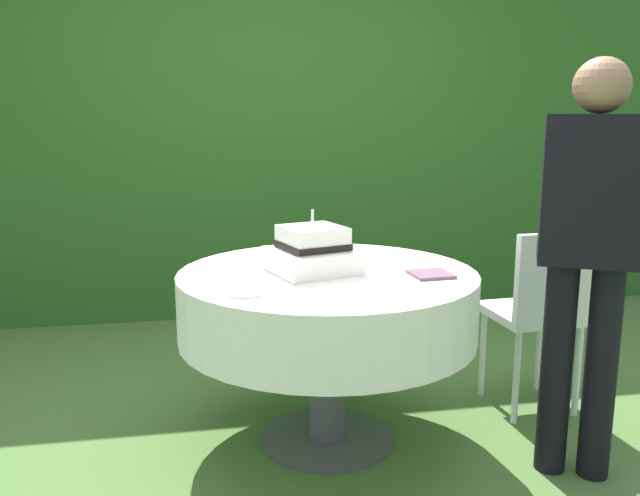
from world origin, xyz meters
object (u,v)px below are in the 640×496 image
Objects in this scene: cake_table at (327,305)px; napkin_stack at (431,274)px; serving_plate_near at (302,254)px; serving_plate_left at (324,248)px; garden_chair at (542,303)px; standing_person at (589,243)px; serving_plate_far at (244,292)px; serving_plate_right at (227,264)px; wedding_cake at (313,251)px.

napkin_stack is (0.40, -0.15, 0.15)m from cake_table.
napkin_stack is (0.45, -0.49, 0.00)m from serving_plate_near.
cake_table is at bearing -99.14° from serving_plate_left.
cake_table is 1.04m from garden_chair.
standing_person reaches higher than napkin_stack.
serving_plate_near is 1.25m from standing_person.
serving_plate_far and serving_plate_right have the same top height.
napkin_stack is 0.18× the size of garden_chair.
cake_table is 1.05m from standing_person.
wedding_cake is 3.48× the size of serving_plate_near.
cake_table is at bearing -25.01° from serving_plate_right.
serving_plate_near is at bearing 89.71° from wedding_cake.
standing_person reaches higher than garden_chair.
wedding_cake is 3.07× the size of serving_plate_right.
serving_plate_near is 1.14m from garden_chair.
serving_plate_right is 0.88m from napkin_stack.
serving_plate_near is at bearing 23.18° from serving_plate_right.
napkin_stack is at bearing -159.15° from garden_chair.
serving_plate_near is 0.87× the size of serving_plate_far.
serving_plate_left is (0.13, 0.44, -0.08)m from wedding_cake.
wedding_cake is at bearing 45.12° from serving_plate_far.
serving_plate_near and serving_plate_right have the same top height.
napkin_stack reaches higher than serving_plate_left.
wedding_cake is 0.40m from serving_plate_right.
wedding_cake is 0.49m from napkin_stack.
napkin_stack is at bearing -20.23° from wedding_cake.
serving_plate_near is 0.38m from serving_plate_right.
serving_plate_far is at bearing -120.39° from serving_plate_left.
wedding_cake is at bearing -90.29° from serving_plate_near.
wedding_cake is 0.26× the size of standing_person.
serving_plate_near is 0.71m from serving_plate_far.
serving_plate_left reaches higher than cake_table.
standing_person is (-0.13, -0.52, 0.39)m from garden_chair.
standing_person is (0.91, -0.43, 0.31)m from cake_table.
standing_person is (0.51, -0.28, 0.16)m from napkin_stack.
serving_plate_near is at bearing 64.08° from serving_plate_far.
serving_plate_near is 0.88× the size of serving_plate_right.
serving_plate_near is at bearing 141.38° from standing_person.
serving_plate_far is at bearing -115.92° from serving_plate_near.
napkin_stack is at bearing 151.60° from standing_person.
standing_person reaches higher than serving_plate_far.
serving_plate_far is at bearing -169.56° from napkin_stack.
serving_plate_left is at bearing 73.36° from wedding_cake.
wedding_cake is at bearing -26.53° from serving_plate_right.
standing_person is (1.27, -0.14, 0.16)m from serving_plate_far.
serving_plate_left is 0.13× the size of garden_chair.
serving_plate_left is 0.84× the size of serving_plate_right.
cake_table is at bearing 154.74° from standing_person.
wedding_cake reaches higher than serving_plate_far.
napkin_stack is at bearing -23.05° from serving_plate_right.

